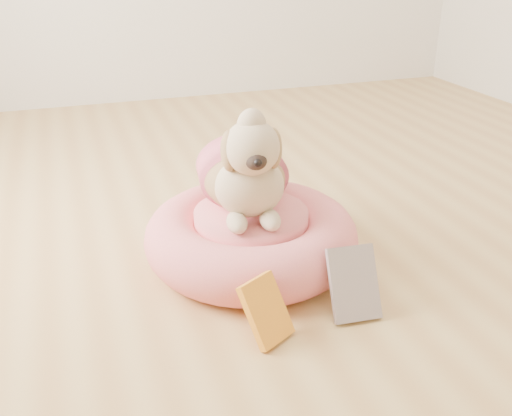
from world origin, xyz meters
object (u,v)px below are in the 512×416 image
object	(u,v)px
pet_bed	(251,236)
book_white	(354,283)
book_yellow	(266,310)
dog	(244,153)

from	to	relation	value
pet_bed	book_white	distance (m)	0.43
book_yellow	book_white	xyz separation A→B (m)	(0.28, 0.03, 0.01)
book_white	pet_bed	bearing A→B (deg)	120.23
book_white	book_yellow	bearing A→B (deg)	-169.80
dog	book_yellow	distance (m)	0.55
pet_bed	dog	distance (m)	0.29
pet_bed	book_yellow	bearing A→B (deg)	-103.02
pet_bed	dog	xyz separation A→B (m)	(-0.01, 0.04, 0.29)
dog	pet_bed	bearing A→B (deg)	-68.84
pet_bed	book_white	xyz separation A→B (m)	(0.18, -0.39, 0.01)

